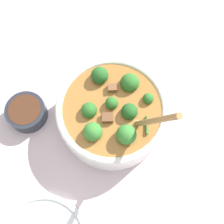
{
  "coord_description": "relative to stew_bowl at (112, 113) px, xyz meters",
  "views": [
    {
      "loc": [
        0.19,
        0.13,
        0.67
      ],
      "look_at": [
        0.0,
        0.0,
        0.06
      ],
      "focal_mm": 45.0,
      "sensor_mm": 36.0,
      "label": 1
    }
  ],
  "objects": [
    {
      "name": "ground_plane",
      "position": [
        0.0,
        -0.0,
        -0.05
      ],
      "size": [
        4.0,
        4.0,
        0.0
      ],
      "primitive_type": "plane",
      "color": "silver"
    },
    {
      "name": "stew_bowl",
      "position": [
        0.0,
        0.0,
        0.0
      ],
      "size": [
        0.26,
        0.27,
        0.25
      ],
      "color": "white",
      "rests_on": "ground_plane"
    },
    {
      "name": "condiment_bowl",
      "position": [
        0.11,
        -0.18,
        -0.03
      ],
      "size": [
        0.1,
        0.1,
        0.04
      ],
      "color": "#232833",
      "rests_on": "ground_plane"
    }
  ]
}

